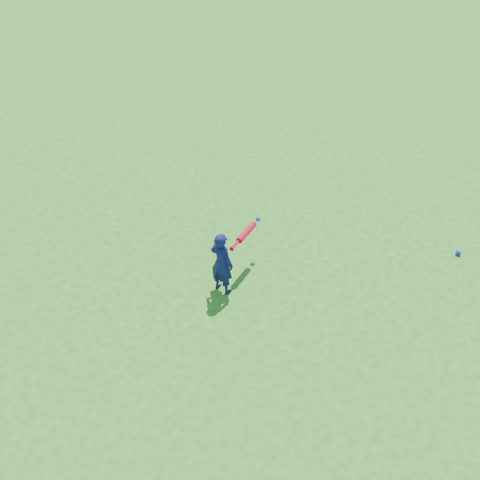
% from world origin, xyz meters
% --- Properties ---
extents(ground, '(80.00, 80.00, 0.00)m').
position_xyz_m(ground, '(0.00, 0.00, 0.00)').
color(ground, '#266E1A').
rests_on(ground, ground).
extents(child, '(0.31, 0.39, 0.95)m').
position_xyz_m(child, '(-0.44, 0.17, 0.48)').
color(child, '#10124B').
rests_on(child, ground).
extents(ground_ball_blue, '(0.08, 0.08, 0.08)m').
position_xyz_m(ground_ball_blue, '(2.72, -1.40, 0.04)').
color(ground_ball_blue, '#0C26D1').
rests_on(ground_ball_blue, ground).
extents(bat_swing, '(0.75, 0.36, 0.09)m').
position_xyz_m(bat_swing, '(0.15, 0.36, 0.61)').
color(bat_swing, red).
rests_on(bat_swing, ground).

